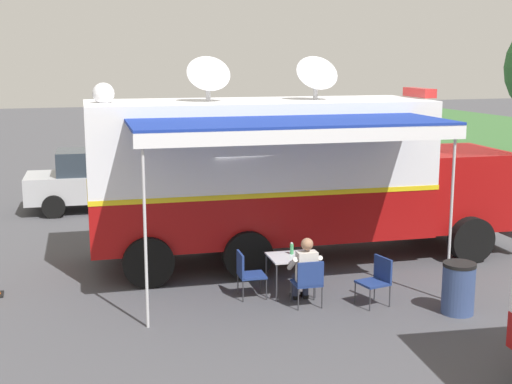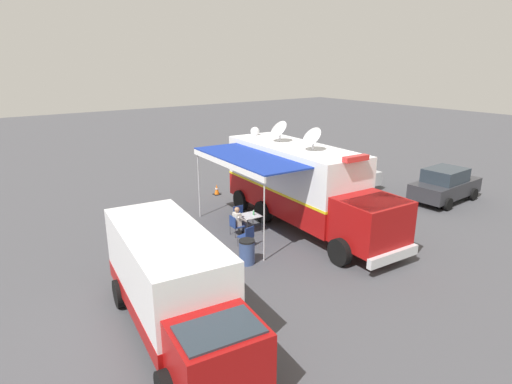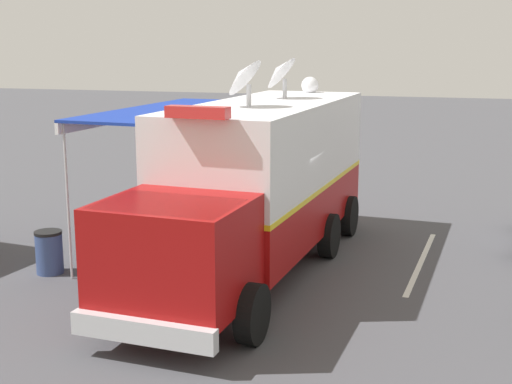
# 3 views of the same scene
# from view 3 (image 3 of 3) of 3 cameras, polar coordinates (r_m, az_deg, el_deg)

# --- Properties ---
(ground_plane) EXTENTS (100.00, 100.00, 0.00)m
(ground_plane) POSITION_cam_3_polar(r_m,az_deg,el_deg) (15.98, 1.05, -5.34)
(ground_plane) COLOR #47474C
(lot_stripe) EXTENTS (0.41, 4.80, 0.01)m
(lot_stripe) POSITION_cam_3_polar(r_m,az_deg,el_deg) (16.14, 13.20, -5.48)
(lot_stripe) COLOR silver
(lot_stripe) RESTS_ON ground
(command_truck) EXTENTS (5.20, 9.62, 4.53)m
(command_truck) POSITION_cam_3_polar(r_m,az_deg,el_deg) (14.83, 0.01, 1.06)
(command_truck) COLOR #9E0F0F
(command_truck) RESTS_ON ground
(folding_table) EXTENTS (0.85, 0.85, 0.73)m
(folding_table) POSITION_cam_3_polar(r_m,az_deg,el_deg) (16.62, -6.47, -2.32)
(folding_table) COLOR silver
(folding_table) RESTS_ON ground
(water_bottle) EXTENTS (0.07, 0.07, 0.22)m
(water_bottle) POSITION_cam_3_polar(r_m,az_deg,el_deg) (16.46, -6.17, -1.87)
(water_bottle) COLOR #3F9959
(water_bottle) RESTS_ON folding_table
(folding_chair_at_table) EXTENTS (0.51, 0.51, 0.87)m
(folding_chair_at_table) POSITION_cam_3_polar(r_m,az_deg,el_deg) (16.94, -9.02, -2.68)
(folding_chair_at_table) COLOR navy
(folding_chair_at_table) RESTS_ON ground
(folding_chair_beside_table) EXTENTS (0.51, 0.51, 0.87)m
(folding_chair_beside_table) POSITION_cam_3_polar(r_m,az_deg,el_deg) (17.41, -5.31, -2.18)
(folding_chair_beside_table) COLOR navy
(folding_chair_beside_table) RESTS_ON ground
(folding_chair_spare_by_truck) EXTENTS (0.56, 0.56, 0.87)m
(folding_chair_spare_by_truck) POSITION_cam_3_polar(r_m,az_deg,el_deg) (15.98, -11.69, -3.68)
(folding_chair_spare_by_truck) COLOR navy
(folding_chair_spare_by_truck) RESTS_ON ground
(seated_responder) EXTENTS (0.68, 0.57, 1.25)m
(seated_responder) POSITION_cam_3_polar(r_m,az_deg,el_deg) (16.81, -8.47, -2.29)
(seated_responder) COLOR silver
(seated_responder) RESTS_ON ground
(trash_bin) EXTENTS (0.57, 0.57, 0.91)m
(trash_bin) POSITION_cam_3_polar(r_m,az_deg,el_deg) (15.45, -16.36, -4.68)
(trash_bin) COLOR #384C7F
(trash_bin) RESTS_ON ground
(traffic_cone) EXTENTS (0.36, 0.36, 0.58)m
(traffic_cone) POSITION_cam_3_polar(r_m,az_deg,el_deg) (21.21, 3.02, -0.22)
(traffic_cone) COLOR black
(traffic_cone) RESTS_ON ground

